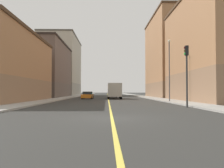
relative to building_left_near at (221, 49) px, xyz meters
name	(u,v)px	position (x,y,z in m)	size (l,w,h in m)	color
ground_plane	(112,118)	(-15.71, -19.81, -7.40)	(400.00, 400.00, 0.00)	#30302D
sidewalk_left	(142,96)	(-6.83, 29.19, -7.32)	(2.93, 168.00, 0.15)	#9E9B93
sidewalk_right	(74,96)	(-24.58, 29.19, -7.32)	(2.93, 168.00, 0.15)	#9E9B93
lane_center_stripe	(108,97)	(-15.71, 29.19, -7.39)	(0.16, 154.00, 0.01)	#E5D14C
building_left_near	(221,49)	(0.00, 0.00, 0.00)	(11.03, 20.34, 14.78)	#8F6B4F
building_left_mid	(175,57)	(0.00, 22.17, 2.04)	(11.03, 20.48, 18.85)	#8F6B4F
building_right_midblock	(42,70)	(-31.41, 23.79, -0.93)	(11.03, 21.52, 12.92)	brown
building_right_distant	(61,67)	(-31.41, 47.75, 2.33)	(11.03, 24.13, 19.43)	#9D9688
traffic_light_left_near	(187,67)	(-8.71, -11.38, -3.74)	(0.40, 0.32, 5.62)	#2D2D2D
street_lamp_left_near	(169,64)	(-7.69, -1.62, -2.38)	(0.36, 0.36, 8.16)	#4C4C51
car_silver	(113,95)	(-14.58, 21.02, -6.75)	(1.88, 4.38, 1.33)	silver
car_orange	(88,95)	(-19.56, 11.35, -6.74)	(2.05, 4.29, 1.37)	orange
car_green	(111,94)	(-14.62, 37.95, -6.75)	(2.02, 4.10, 1.32)	#1E6B38
box_truck	(114,91)	(-14.53, 11.99, -5.85)	(2.59, 6.87, 2.90)	navy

